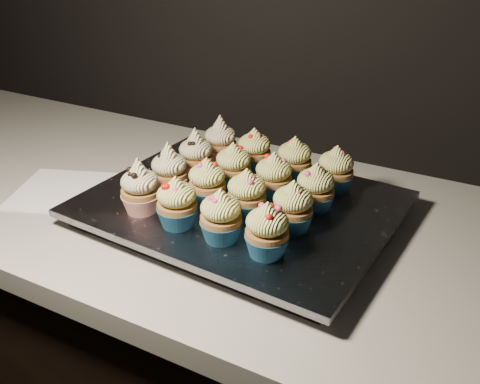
{
  "coord_description": "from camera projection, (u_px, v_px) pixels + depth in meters",
  "views": [
    {
      "loc": [
        0.17,
        0.98,
        1.36
      ],
      "look_at": [
        -0.21,
        1.68,
        0.95
      ],
      "focal_mm": 40.0,
      "sensor_mm": 36.0,
      "label": 1
    }
  ],
  "objects": [
    {
      "name": "worktop",
      "position": [
        361.0,
        254.0,
        0.86
      ],
      "size": [
        2.44,
        0.64,
        0.04
      ],
      "primitive_type": "cube",
      "color": "beige",
      "rests_on": "cabinet"
    },
    {
      "name": "napkin",
      "position": [
        62.0,
        190.0,
        1.0
      ],
      "size": [
        0.21,
        0.21,
        0.0
      ],
      "primitive_type": "cube",
      "rotation": [
        0.0,
        0.0,
        0.37
      ],
      "color": "white",
      "rests_on": "worktop"
    },
    {
      "name": "baking_tray",
      "position": [
        240.0,
        212.0,
        0.91
      ],
      "size": [
        0.48,
        0.38,
        0.02
      ],
      "primitive_type": "cube",
      "rotation": [
        0.0,
        0.0,
        -0.07
      ],
      "color": "black",
      "rests_on": "worktop"
    },
    {
      "name": "foil_lining",
      "position": [
        240.0,
        204.0,
        0.9
      ],
      "size": [
        0.52,
        0.42,
        0.01
      ],
      "primitive_type": "cube",
      "rotation": [
        0.0,
        0.0,
        -0.07
      ],
      "color": "silver",
      "rests_on": "baking_tray"
    },
    {
      "name": "cupcake_0",
      "position": [
        140.0,
        189.0,
        0.85
      ],
      "size": [
        0.06,
        0.06,
        0.1
      ],
      "color": "red",
      "rests_on": "foil_lining"
    },
    {
      "name": "cupcake_1",
      "position": [
        177.0,
        204.0,
        0.81
      ],
      "size": [
        0.06,
        0.06,
        0.08
      ],
      "color": "#1A567E",
      "rests_on": "foil_lining"
    },
    {
      "name": "cupcake_2",
      "position": [
        221.0,
        217.0,
        0.78
      ],
      "size": [
        0.06,
        0.06,
        0.08
      ],
      "color": "#1A567E",
      "rests_on": "foil_lining"
    },
    {
      "name": "cupcake_3",
      "position": [
        267.0,
        231.0,
        0.74
      ],
      "size": [
        0.06,
        0.06,
        0.08
      ],
      "color": "#1A567E",
      "rests_on": "foil_lining"
    },
    {
      "name": "cupcake_4",
      "position": [
        169.0,
        171.0,
        0.91
      ],
      "size": [
        0.06,
        0.06,
        0.1
      ],
      "color": "red",
      "rests_on": "foil_lining"
    },
    {
      "name": "cupcake_5",
      "position": [
        207.0,
        183.0,
        0.87
      ],
      "size": [
        0.06,
        0.06,
        0.08
      ],
      "color": "#1A567E",
      "rests_on": "foil_lining"
    },
    {
      "name": "cupcake_6",
      "position": [
        247.0,
        195.0,
        0.84
      ],
      "size": [
        0.06,
        0.06,
        0.08
      ],
      "color": "#1A567E",
      "rests_on": "foil_lining"
    },
    {
      "name": "cupcake_7",
      "position": [
        293.0,
        208.0,
        0.8
      ],
      "size": [
        0.06,
        0.06,
        0.08
      ],
      "color": "#1A567E",
      "rests_on": "foil_lining"
    },
    {
      "name": "cupcake_8",
      "position": [
        196.0,
        156.0,
        0.97
      ],
      "size": [
        0.06,
        0.06,
        0.1
      ],
      "color": "red",
      "rests_on": "foil_lining"
    },
    {
      "name": "cupcake_9",
      "position": [
        233.0,
        167.0,
        0.93
      ],
      "size": [
        0.06,
        0.06,
        0.08
      ],
      "color": "#1A567E",
      "rests_on": "foil_lining"
    },
    {
      "name": "cupcake_10",
      "position": [
        274.0,
        177.0,
        0.89
      ],
      "size": [
        0.06,
        0.06,
        0.08
      ],
      "color": "#1A567E",
      "rests_on": "foil_lining"
    },
    {
      "name": "cupcake_11",
      "position": [
        315.0,
        189.0,
        0.85
      ],
      "size": [
        0.06,
        0.06,
        0.08
      ],
      "color": "#1A567E",
      "rests_on": "foil_lining"
    },
    {
      "name": "cupcake_12",
      "position": [
        220.0,
        142.0,
        1.03
      ],
      "size": [
        0.06,
        0.06,
        0.1
      ],
      "color": "red",
      "rests_on": "foil_lining"
    },
    {
      "name": "cupcake_13",
      "position": [
        254.0,
        151.0,
        0.99
      ],
      "size": [
        0.06,
        0.06,
        0.08
      ],
      "color": "#1A567E",
      "rests_on": "foil_lining"
    },
    {
      "name": "cupcake_14",
      "position": [
        294.0,
        160.0,
        0.95
      ],
      "size": [
        0.06,
        0.06,
        0.08
      ],
      "color": "#1A567E",
      "rests_on": "foil_lining"
    },
    {
      "name": "cupcake_15",
      "position": [
        336.0,
        170.0,
        0.92
      ],
      "size": [
        0.06,
        0.06,
        0.08
      ],
      "color": "#1A567E",
      "rests_on": "foil_lining"
    }
  ]
}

